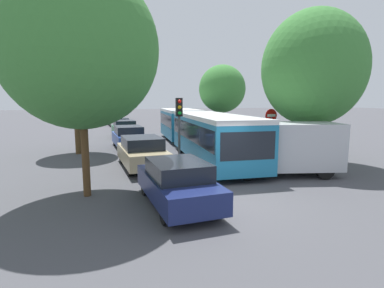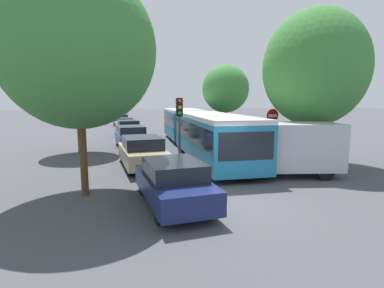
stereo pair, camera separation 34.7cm
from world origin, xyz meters
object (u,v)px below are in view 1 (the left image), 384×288
object	(u,v)px
queued_car_blue	(129,137)
queued_car_graphite	(116,120)
no_entry_sign	(271,126)
queued_car_green	(124,129)
queued_car_white	(121,124)
direction_sign_post	(293,113)
articulated_bus	(196,128)
queued_car_navy	(177,183)
traffic_light	(179,116)
tree_right_mid	(222,89)
tree_left_mid	(75,85)
tree_right_near	(315,71)
white_van	(285,147)
tree_left_near	(83,53)
city_bus_rear	(111,111)
queued_car_tan	(142,152)

from	to	relation	value
queued_car_blue	queued_car_graphite	bearing A→B (deg)	-3.47
no_entry_sign	queued_car_graphite	bearing A→B (deg)	-165.06
queued_car_blue	queued_car_green	bearing A→B (deg)	-5.02
queued_car_white	direction_sign_post	bearing A→B (deg)	-158.36
articulated_bus	queued_car_navy	world-z (taller)	articulated_bus
traffic_light	tree_right_mid	world-z (taller)	tree_right_mid
queued_car_blue	tree_left_mid	xyz separation A→B (m)	(-3.18, -1.28, 3.42)
direction_sign_post	tree_right_near	bearing A→B (deg)	88.44
queued_car_graphite	white_van	bearing A→B (deg)	-171.53
queued_car_white	tree_left_mid	distance (m)	14.31
tree_left_near	city_bus_rear	bearing A→B (deg)	86.46
queued_car_green	queued_car_graphite	distance (m)	12.30
queued_car_green	tree_right_mid	bearing A→B (deg)	-112.95
queued_car_graphite	traffic_light	size ratio (longest dim) A/B	1.23
articulated_bus	queued_car_navy	bearing A→B (deg)	-16.88
queued_car_green	tree_left_near	xyz separation A→B (m)	(-2.62, -16.41, 4.05)
tree_right_near	queued_car_navy	bearing A→B (deg)	-154.11
white_van	queued_car_green	bearing A→B (deg)	-56.25
articulated_bus	queued_car_tan	world-z (taller)	articulated_bus
tree_left_near	queued_car_navy	bearing A→B (deg)	-33.93
queued_car_graphite	tree_left_near	world-z (taller)	tree_left_near
queued_car_navy	white_van	size ratio (longest dim) A/B	0.79
tree_left_mid	queued_car_green	bearing A→B (deg)	65.32
queued_car_navy	white_van	bearing A→B (deg)	-69.97
articulated_bus	tree_left_mid	xyz separation A→B (m)	(-7.33, 1.00, 2.73)
queued_car_navy	queued_car_white	distance (m)	24.16
traffic_light	tree_left_mid	xyz separation A→B (m)	(-5.02, 5.30, 1.69)
articulated_bus	queued_car_green	world-z (taller)	articulated_bus
tree_right_mid	city_bus_rear	bearing A→B (deg)	105.93
direction_sign_post	queued_car_navy	bearing A→B (deg)	37.58
queued_car_white	articulated_bus	bearing A→B (deg)	-167.97
queued_car_navy	queued_car_tan	distance (m)	5.61
queued_car_tan	tree_right_near	distance (m)	9.55
tree_left_mid	tree_right_mid	size ratio (longest dim) A/B	1.03
white_van	direction_sign_post	bearing A→B (deg)	-115.12
white_van	tree_right_near	world-z (taller)	tree_right_near
queued_car_green	tree_right_near	xyz separation A→B (m)	(8.29, -14.21, 3.97)
no_entry_sign	queued_car_white	bearing A→B (deg)	-160.66
queued_car_white	tree_right_mid	distance (m)	12.47
queued_car_tan	queued_car_white	size ratio (longest dim) A/B	1.12
tree_right_near	queued_car_graphite	bearing A→B (deg)	107.38
white_van	tree_left_mid	distance (m)	12.68
articulated_bus	tree_right_mid	xyz separation A→B (m)	(4.17, 5.49, 2.76)
queued_car_tan	queued_car_white	bearing A→B (deg)	-3.83
tree_left_near	tree_left_mid	distance (m)	9.01
tree_left_mid	no_entry_sign	bearing A→B (deg)	-28.09
queued_car_blue	tree_right_near	distance (m)	12.37
queued_car_tan	tree_left_mid	xyz separation A→B (m)	(-3.18, 5.14, 3.41)
articulated_bus	queued_car_green	size ratio (longest dim) A/B	3.89
white_van	queued_car_white	bearing A→B (deg)	-61.52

